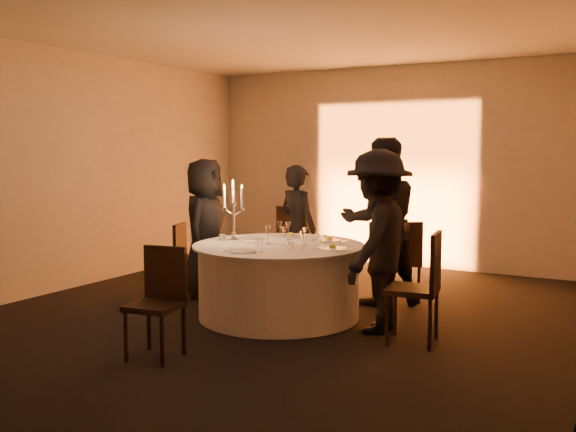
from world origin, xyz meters
The scene contains 33 objects.
floor centered at (0.00, 0.00, 0.00)m, with size 7.00×7.00×0.00m, color black.
ceiling centered at (0.00, 0.00, 3.00)m, with size 7.00×7.00×0.00m, color silver.
wall_back centered at (0.00, 3.50, 1.50)m, with size 7.00×7.00×0.00m, color beige.
wall_left centered at (-3.00, 0.00, 1.50)m, with size 7.00×7.00×0.00m, color beige.
uplighter_fixture centered at (0.00, 3.20, 0.05)m, with size 0.25×0.12×0.10m, color black.
banquet_table centered at (0.00, 0.00, 0.38)m, with size 1.80×1.80×0.77m.
chair_left centered at (-1.54, 0.44, 0.48)m, with size 0.47×0.47×0.85m.
chair_back_left centered at (-0.65, 1.57, 0.57)m, with size 0.57×0.57×1.01m.
chair_back_right centered at (0.92, 1.23, 0.53)m, with size 0.57×0.57×0.95m.
chair_right centered at (1.61, -0.20, 0.58)m, with size 0.51×0.51×1.02m.
chair_front centered at (-0.25, -1.61, 0.52)m, with size 0.46×0.46×0.93m.
guest_left centered at (-1.22, 0.37, 0.83)m, with size 0.81×0.52×1.65m, color black.
guest_back_left centered at (-0.43, 1.23, 0.78)m, with size 0.57×0.38×1.57m, color black.
guest_back_right centered at (0.73, 1.05, 0.95)m, with size 0.92×0.72×1.89m, color black.
guest_right centered at (1.10, 0.00, 0.88)m, with size 1.14×0.65×1.76m, color black.
plate_left centered at (-0.49, 0.23, 0.78)m, with size 0.36×0.27×0.01m.
plate_back_left centered at (-0.16, 0.56, 0.79)m, with size 0.35×0.27×0.08m.
plate_back_right centered at (0.36, 0.48, 0.79)m, with size 0.35×0.26×0.08m.
plate_right centered at (0.63, -0.03, 0.79)m, with size 0.36×0.29×0.08m.
plate_front centered at (-0.06, -0.60, 0.78)m, with size 0.36×0.27×0.01m.
coffee_cup centered at (-0.69, -0.04, 0.80)m, with size 0.11×0.11×0.07m.
candelabra centered at (-0.55, -0.03, 1.00)m, with size 0.28×0.13×0.67m.
wine_glass_a centered at (0.07, 0.00, 0.91)m, with size 0.07×0.07×0.19m.
wine_glass_b centered at (0.40, -0.24, 0.91)m, with size 0.07×0.07×0.19m.
wine_glass_c centered at (0.29, 0.04, 0.91)m, with size 0.07×0.07×0.19m.
wine_glass_d centered at (-0.10, 0.39, 0.91)m, with size 0.07×0.07×0.19m.
wine_glass_e centered at (-0.06, -0.12, 0.91)m, with size 0.07×0.07×0.19m.
wine_glass_f centered at (-0.22, 0.41, 0.91)m, with size 0.07×0.07×0.19m.
wine_glass_g centered at (-0.13, 0.02, 0.91)m, with size 0.07×0.07×0.19m.
tumbler_a centered at (-0.03, -0.34, 0.82)m, with size 0.07×0.07×0.09m, color white.
tumbler_b centered at (0.23, -0.18, 0.82)m, with size 0.07×0.07×0.09m, color white.
tumbler_c centered at (0.35, -0.37, 0.82)m, with size 0.07×0.07×0.09m, color white.
tumbler_d centered at (0.37, 0.31, 0.82)m, with size 0.07×0.07×0.09m, color white.
Camera 1 is at (3.30, -5.76, 1.77)m, focal length 40.00 mm.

